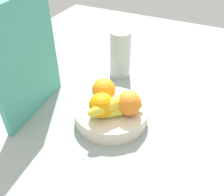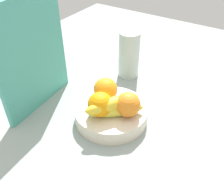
% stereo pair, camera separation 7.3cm
% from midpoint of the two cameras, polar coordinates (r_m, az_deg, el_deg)
% --- Properties ---
extents(ground_plane, '(1.80, 1.40, 0.03)m').
position_cam_midpoint_polar(ground_plane, '(0.83, 2.96, -4.90)').
color(ground_plane, gray).
extents(fruit_bowl, '(0.23, 0.23, 0.05)m').
position_cam_midpoint_polar(fruit_bowl, '(0.79, 2.64, -3.68)').
color(fruit_bowl, beige).
rests_on(fruit_bowl, ground_plane).
extents(orange_front_left, '(0.07, 0.07, 0.07)m').
position_cam_midpoint_polar(orange_front_left, '(0.79, 1.19, 1.81)').
color(orange_front_left, orange).
rests_on(orange_front_left, fruit_bowl).
extents(orange_front_right, '(0.07, 0.07, 0.07)m').
position_cam_midpoint_polar(orange_front_right, '(0.73, 0.22, -1.57)').
color(orange_front_right, orange).
rests_on(orange_front_right, fruit_bowl).
extents(orange_center, '(0.07, 0.07, 0.07)m').
position_cam_midpoint_polar(orange_center, '(0.74, 6.44, -1.57)').
color(orange_center, orange).
rests_on(orange_center, fruit_bowl).
extents(banana_bunch, '(0.16, 0.15, 0.06)m').
position_cam_midpoint_polar(banana_bunch, '(0.74, 3.25, -2.11)').
color(banana_bunch, yellow).
rests_on(banana_bunch, fruit_bowl).
extents(cutting_board, '(0.28, 0.04, 0.36)m').
position_cam_midpoint_polar(cutting_board, '(0.80, -15.03, 9.07)').
color(cutting_board, teal).
rests_on(cutting_board, ground_plane).
extents(thermos_tumbler, '(0.08, 0.08, 0.18)m').
position_cam_midpoint_polar(thermos_tumbler, '(0.98, 6.01, 9.63)').
color(thermos_tumbler, '#B3C1B7').
rests_on(thermos_tumbler, ground_plane).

